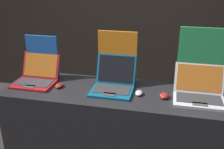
# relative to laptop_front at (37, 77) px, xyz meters

# --- Properties ---
(wall_back) EXTENTS (8.00, 0.05, 2.80)m
(wall_back) POSITION_rel_laptop_front_xyz_m (0.71, 1.69, 0.46)
(wall_back) COLOR black
(wall_back) RESTS_ON ground_plane
(display_counter) EXTENTS (1.85, 0.58, 0.88)m
(display_counter) POSITION_rel_laptop_front_xyz_m (0.71, -0.03, -0.50)
(display_counter) COLOR black
(display_counter) RESTS_ON ground_plane
(laptop_front) EXTENTS (0.35, 0.34, 0.24)m
(laptop_front) POSITION_rel_laptop_front_xyz_m (0.00, 0.00, 0.00)
(laptop_front) COLOR maroon
(laptop_front) RESTS_ON display_counter
(mouse_front) EXTENTS (0.06, 0.09, 0.03)m
(mouse_front) POSITION_rel_laptop_front_xyz_m (0.24, -0.05, -0.04)
(mouse_front) COLOR maroon
(mouse_front) RESTS_ON display_counter
(promo_stand_front) EXTENTS (0.30, 0.07, 0.40)m
(promo_stand_front) POSITION_rel_laptop_front_xyz_m (0.00, 0.15, 0.13)
(promo_stand_front) COLOR black
(promo_stand_front) RESTS_ON display_counter
(laptop_middle) EXTENTS (0.34, 0.37, 0.27)m
(laptop_middle) POSITION_rel_laptop_front_xyz_m (0.70, 0.01, 0.00)
(laptop_middle) COLOR #0F5170
(laptop_middle) RESTS_ON display_counter
(mouse_middle) EXTENTS (0.06, 0.09, 0.03)m
(mouse_middle) POSITION_rel_laptop_front_xyz_m (0.93, -0.05, -0.04)
(mouse_middle) COLOR #B2B2B7
(mouse_middle) RESTS_ON display_counter
(promo_stand_middle) EXTENTS (0.34, 0.07, 0.46)m
(promo_stand_middle) POSITION_rel_laptop_front_xyz_m (0.70, 0.17, 0.16)
(promo_stand_middle) COLOR black
(promo_stand_middle) RESTS_ON display_counter
(laptop_back) EXTENTS (0.39, 0.34, 0.25)m
(laptop_back) POSITION_rel_laptop_front_xyz_m (1.39, -0.01, 0.00)
(laptop_back) COLOR #B7B7BC
(laptop_back) RESTS_ON display_counter
(mouse_back) EXTENTS (0.07, 0.10, 0.04)m
(mouse_back) POSITION_rel_laptop_front_xyz_m (1.13, -0.06, -0.04)
(mouse_back) COLOR maroon
(mouse_back) RESTS_ON display_counter
(promo_stand_back) EXTENTS (0.36, 0.07, 0.53)m
(promo_stand_back) POSITION_rel_laptop_front_xyz_m (1.39, 0.14, 0.20)
(promo_stand_back) COLOR black
(promo_stand_back) RESTS_ON display_counter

